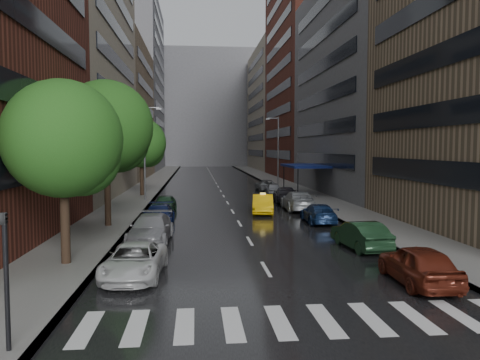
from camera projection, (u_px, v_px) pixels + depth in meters
name	position (u px, v px, depth m)	size (l,w,h in m)	color
ground	(283.00, 300.00, 15.91)	(220.00, 220.00, 0.00)	gray
road	(217.00, 184.00, 65.56)	(14.00, 140.00, 0.01)	black
sidewalk_left	(152.00, 184.00, 64.70)	(4.00, 140.00, 0.15)	gray
sidewalk_right	(280.00, 183.00, 66.41)	(4.00, 140.00, 0.15)	gray
crosswalk	(303.00, 321.00, 13.94)	(13.15, 2.80, 0.01)	silver
buildings_left	(116.00, 77.00, 71.76)	(8.00, 108.00, 38.00)	maroon
buildings_right	(311.00, 84.00, 72.58)	(8.05, 109.10, 36.00)	#937A5B
building_far	(206.00, 109.00, 131.97)	(40.00, 14.00, 32.00)	slate
tree_near	(63.00, 139.00, 19.98)	(5.07, 5.07, 8.08)	#382619
tree_mid	(106.00, 127.00, 29.73)	(5.93, 5.93, 9.46)	#382619
tree_far	(141.00, 143.00, 48.91)	(5.17, 5.17, 8.24)	#382619
taxi	(263.00, 204.00, 36.58)	(1.57, 4.50, 1.48)	#ECB30C
parked_cars_left	(154.00, 225.00, 27.11)	(2.46, 23.08, 1.51)	silver
parked_cars_right	(299.00, 202.00, 37.92)	(2.59, 42.98, 1.60)	maroon
traffic_light	(6.00, 268.00, 11.45)	(0.18, 0.15, 3.45)	black
street_lamp_left	(145.00, 150.00, 44.63)	(1.74, 0.22, 9.00)	gray
street_lamp_right	(278.00, 150.00, 60.98)	(1.74, 0.22, 9.00)	gray
awning	(305.00, 166.00, 51.30)	(4.00, 8.00, 3.12)	navy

